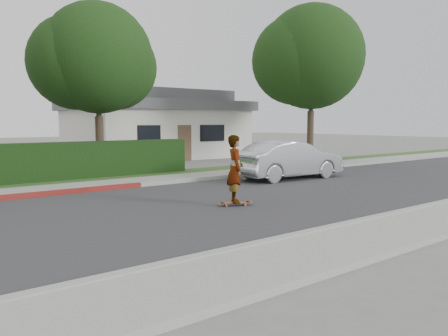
{
  "coord_description": "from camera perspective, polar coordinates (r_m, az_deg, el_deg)",
  "views": [
    {
      "loc": [
        -5.81,
        -9.79,
        2.28
      ],
      "look_at": [
        1.48,
        -0.17,
        1.0
      ],
      "focal_mm": 35.0,
      "sensor_mm": 36.0,
      "label": 1
    }
  ],
  "objects": [
    {
      "name": "curb_far",
      "position": [
        15.22,
        -14.32,
        -2.47
      ],
      "size": [
        60.0,
        0.2,
        0.15
      ],
      "primitive_type": "cube",
      "color": "#9E9E99",
      "rests_on": "ground"
    },
    {
      "name": "tree_right",
      "position": [
        24.85,
        11.04,
        13.67
      ],
      "size": [
        6.32,
        5.6,
        8.56
      ],
      "color": "#33261C",
      "rests_on": "ground"
    },
    {
      "name": "sidewalk_near",
      "position": [
        7.85,
        13.02,
        -10.52
      ],
      "size": [
        60.0,
        1.6,
        0.12
      ],
      "primitive_type": "cube",
      "color": "gray",
      "rests_on": "ground"
    },
    {
      "name": "planting_strip",
      "position": [
        17.53,
        -17.5,
        -1.54
      ],
      "size": [
        60.0,
        1.6,
        0.1
      ],
      "primitive_type": "cube",
      "color": "#2D4C1E",
      "rests_on": "ground"
    },
    {
      "name": "car_silver",
      "position": [
        17.67,
        8.51,
        1.07
      ],
      "size": [
        4.75,
        1.9,
        1.54
      ],
      "primitive_type": "imported",
      "rotation": [
        0.0,
        0.0,
        1.51
      ],
      "color": "silver",
      "rests_on": "ground"
    },
    {
      "name": "curb_near",
      "position": [
        8.43,
        8.26,
        -9.18
      ],
      "size": [
        60.0,
        0.2,
        0.15
      ],
      "primitive_type": "cube",
      "color": "#9E9E99",
      "rests_on": "ground"
    },
    {
      "name": "house",
      "position": [
        29.25,
        -9.04,
        5.61
      ],
      "size": [
        10.6,
        8.6,
        4.3
      ],
      "color": "beige",
      "rests_on": "ground"
    },
    {
      "name": "skateboard",
      "position": [
        11.88,
        1.46,
        -4.58
      ],
      "size": [
        0.99,
        0.57,
        0.09
      ],
      "rotation": [
        0.0,
        0.0,
        -0.4
      ],
      "color": "#D7603B",
      "rests_on": "ground"
    },
    {
      "name": "skateboarder",
      "position": [
        11.75,
        1.47,
        -0.13
      ],
      "size": [
        0.7,
        0.79,
        1.83
      ],
      "primitive_type": "imported",
      "rotation": [
        0.0,
        0.0,
        1.08
      ],
      "color": "white",
      "rests_on": "skateboard"
    },
    {
      "name": "ground",
      "position": [
        11.61,
        -6.37,
        -5.31
      ],
      "size": [
        120.0,
        120.0,
        0.0
      ],
      "primitive_type": "plane",
      "color": "slate",
      "rests_on": "ground"
    },
    {
      "name": "sidewalk_far",
      "position": [
        16.04,
        -15.57,
        -2.13
      ],
      "size": [
        60.0,
        1.6,
        0.12
      ],
      "primitive_type": "cube",
      "color": "gray",
      "rests_on": "ground"
    },
    {
      "name": "tree_center",
      "position": [
        20.5,
        -16.44,
        13.16
      ],
      "size": [
        5.66,
        4.84,
        7.44
      ],
      "color": "#33261C",
      "rests_on": "ground"
    },
    {
      "name": "road",
      "position": [
        11.61,
        -6.37,
        -5.29
      ],
      "size": [
        60.0,
        8.0,
        0.01
      ],
      "primitive_type": "cube",
      "color": "#2D2D30",
      "rests_on": "ground"
    }
  ]
}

